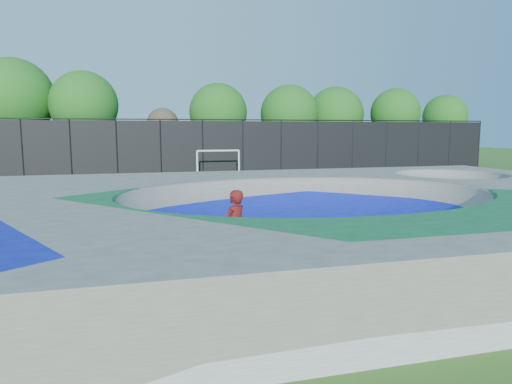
% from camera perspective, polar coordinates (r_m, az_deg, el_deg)
% --- Properties ---
extents(ground, '(120.00, 120.00, 0.00)m').
position_cam_1_polar(ground, '(13.55, 6.57, -6.15)').
color(ground, '#33611B').
rests_on(ground, ground).
extents(skate_deck, '(22.00, 14.00, 1.50)m').
position_cam_1_polar(skate_deck, '(13.40, 6.62, -3.04)').
color(skate_deck, gray).
rests_on(skate_deck, ground).
extents(skater, '(0.81, 0.77, 1.87)m').
position_cam_1_polar(skater, '(10.74, -2.68, -4.68)').
color(skater, red).
rests_on(skater, ground).
extents(skateboard, '(0.77, 0.63, 0.05)m').
position_cam_1_polar(skateboard, '(10.98, -2.65, -9.32)').
color(skateboard, black).
rests_on(skateboard, ground).
extents(soccer_goal, '(2.95, 0.12, 1.94)m').
position_cam_1_polar(soccer_goal, '(30.61, -4.74, 4.16)').
color(soccer_goal, silver).
rests_on(soccer_goal, ground).
extents(fence, '(48.09, 0.09, 4.04)m').
position_cam_1_polar(fence, '(33.60, -6.68, 5.74)').
color(fence, black).
rests_on(fence, ground).
extents(treeline, '(53.88, 7.37, 8.59)m').
position_cam_1_polar(treeline, '(38.43, -12.38, 10.28)').
color(treeline, '#4E3227').
rests_on(treeline, ground).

